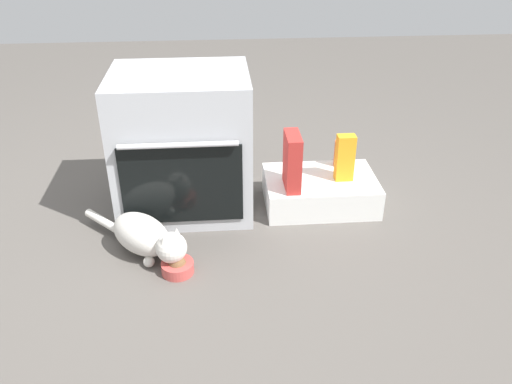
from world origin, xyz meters
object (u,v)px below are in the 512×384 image
at_px(oven, 183,144).
at_px(juice_carton, 345,158).
at_px(food_bowl, 178,266).
at_px(cat, 146,236).
at_px(pantry_cabinet, 320,191).
at_px(sauce_jar, 342,153).
at_px(cereal_box, 292,161).

distance_m(oven, juice_carton, 0.81).
height_order(oven, food_bowl, oven).
relative_size(food_bowl, cat, 0.27).
bearing_deg(cat, pantry_cabinet, 67.55).
bearing_deg(cat, sauce_jar, 71.02).
height_order(cat, sauce_jar, sauce_jar).
bearing_deg(oven, cereal_box, -13.16).
bearing_deg(food_bowl, cereal_box, 38.57).
bearing_deg(oven, juice_carton, -4.53).
height_order(pantry_cabinet, sauce_jar, sauce_jar).
relative_size(cat, juice_carton, 2.14).
bearing_deg(pantry_cabinet, food_bowl, -143.96).
xyz_separation_m(food_bowl, cat, (-0.14, 0.13, 0.07)).
relative_size(oven, cereal_box, 2.52).
relative_size(cat, sauce_jar, 3.67).
distance_m(juice_carton, sauce_jar, 0.17).
relative_size(pantry_cabinet, juice_carton, 2.36).
relative_size(cat, cereal_box, 1.83).
distance_m(food_bowl, cereal_box, 0.75).
xyz_separation_m(oven, food_bowl, (-0.02, -0.56, -0.32)).
bearing_deg(pantry_cabinet, oven, 176.51).
bearing_deg(cat, oven, 112.44).
xyz_separation_m(pantry_cabinet, food_bowl, (-0.71, -0.52, -0.05)).
bearing_deg(cereal_box, cat, -155.83).
distance_m(oven, sauce_jar, 0.84).
distance_m(oven, cereal_box, 0.54).
height_order(oven, cat, oven).
height_order(food_bowl, sauce_jar, sauce_jar).
xyz_separation_m(oven, sauce_jar, (0.82, 0.09, -0.13)).
height_order(oven, juice_carton, oven).
xyz_separation_m(cat, juice_carton, (0.96, 0.37, 0.17)).
xyz_separation_m(oven, cat, (-0.16, -0.43, -0.25)).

